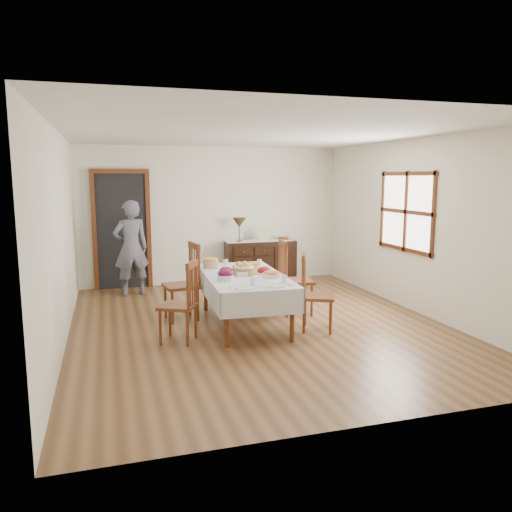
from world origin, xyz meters
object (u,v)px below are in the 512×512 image
object	(u,v)px
chair_right_near	(314,292)
chair_left_near	(182,301)
table_lamp	(239,223)
dining_table	(244,281)
chair_right_far	(293,277)
chair_left_far	(185,281)
person	(131,245)
sideboard	(260,262)

from	to	relation	value
chair_right_near	chair_left_near	bearing A→B (deg)	114.29
chair_right_near	table_lamp	size ratio (longest dim) A/B	2.23
dining_table	chair_left_near	distance (m)	1.06
chair_right_far	table_lamp	world-z (taller)	table_lamp
chair_right_near	chair_right_far	distance (m)	0.85
chair_left_far	table_lamp	bearing A→B (deg)	138.63
dining_table	chair_left_near	size ratio (longest dim) A/B	2.06
dining_table	chair_right_far	distance (m)	0.91
person	chair_left_near	bearing A→B (deg)	87.38
person	chair_right_far	bearing A→B (deg)	127.13
chair_left_near	chair_right_near	size ratio (longest dim) A/B	0.99
table_lamp	chair_right_far	bearing A→B (deg)	-84.64
chair_left_near	person	size ratio (longest dim) A/B	0.58
chair_right_far	sideboard	bearing A→B (deg)	1.26
chair_left_far	person	distance (m)	1.90
dining_table	chair_right_near	xyz separation A→B (m)	(0.82, -0.51, -0.10)
chair_left_near	chair_right_far	world-z (taller)	chair_right_far
chair_right_near	sideboard	size ratio (longest dim) A/B	0.76
dining_table	chair_right_far	bearing A→B (deg)	24.63
sideboard	person	world-z (taller)	person
chair_right_far	person	world-z (taller)	person
dining_table	chair_left_far	world-z (taller)	chair_left_far
chair_left_far	chair_right_near	world-z (taller)	chair_left_far
sideboard	table_lamp	distance (m)	0.87
person	chair_left_far	bearing A→B (deg)	98.29
dining_table	chair_left_near	xyz separation A→B (m)	(-0.93, -0.49, -0.10)
chair_right_near	chair_right_far	size ratio (longest dim) A/B	0.93
dining_table	table_lamp	bearing A→B (deg)	79.23
chair_left_near	sideboard	bearing A→B (deg)	174.25
dining_table	sideboard	distance (m)	2.87
person	table_lamp	xyz separation A→B (m)	(2.02, 0.37, 0.29)
dining_table	chair_right_near	bearing A→B (deg)	-29.11
chair_left_far	sideboard	world-z (taller)	chair_left_far
chair_left_far	chair_right_near	distance (m)	1.86
dining_table	table_lamp	world-z (taller)	table_lamp
sideboard	table_lamp	size ratio (longest dim) A/B	2.94
dining_table	table_lamp	distance (m)	2.76
chair_right_near	chair_left_far	bearing A→B (deg)	81.55
table_lamp	chair_right_near	bearing A→B (deg)	-86.50
chair_right_near	table_lamp	bearing A→B (deg)	28.20
chair_right_far	table_lamp	bearing A→B (deg)	11.86
chair_left_near	chair_right_far	xyz separation A→B (m)	(1.77, 0.83, 0.04)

